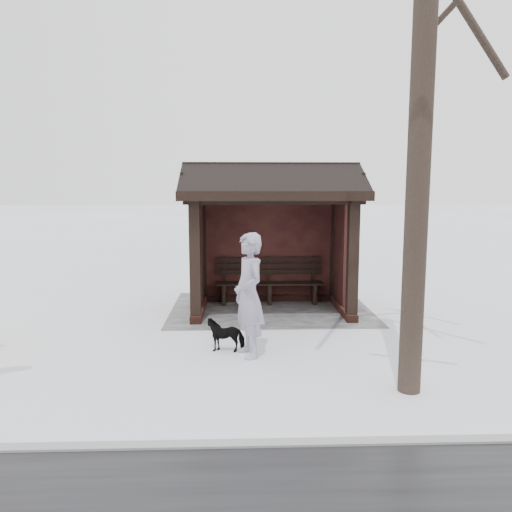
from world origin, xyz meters
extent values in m
plane|color=white|center=(0.00, 0.00, 0.00)|extent=(120.00, 120.00, 0.00)
cube|color=gray|center=(0.00, 5.50, 0.01)|extent=(120.00, 0.15, 0.06)
cube|color=gray|center=(0.00, -0.20, 0.01)|extent=(4.20, 3.20, 0.02)
cube|color=#391B14|center=(0.00, -0.90, 0.08)|extent=(3.30, 0.22, 0.16)
cube|color=#391B14|center=(-1.50, 0.00, 0.08)|extent=(0.22, 2.10, 0.16)
cube|color=#391B14|center=(1.50, 0.00, 0.08)|extent=(0.22, 2.10, 0.16)
cube|color=black|center=(-1.50, 0.90, 1.15)|extent=(0.20, 0.20, 2.30)
cube|color=black|center=(1.50, 0.90, 1.15)|extent=(0.20, 0.20, 2.30)
cube|color=black|center=(-1.50, -0.90, 1.15)|extent=(0.20, 0.20, 2.30)
cube|color=black|center=(1.50, -0.90, 1.15)|extent=(0.20, 0.20, 2.30)
cube|color=black|center=(0.00, -0.90, 1.23)|extent=(2.80, 0.08, 2.14)
cube|color=black|center=(-1.50, -0.31, 1.23)|extent=(0.08, 1.17, 2.14)
cube|color=black|center=(1.50, -0.31, 1.23)|extent=(0.08, 1.17, 2.14)
cube|color=black|center=(0.00, 0.90, 2.36)|extent=(3.40, 0.20, 0.18)
cube|color=black|center=(0.00, -0.90, 2.36)|extent=(3.40, 0.20, 0.18)
cylinder|color=black|center=(-1.50, 4.20, 4.28)|extent=(0.29, 0.29, 8.55)
imported|color=#958EA7|center=(0.52, 2.78, 0.96)|extent=(0.68, 0.82, 1.92)
imported|color=black|center=(0.89, 2.50, 0.26)|extent=(0.64, 0.33, 0.52)
camera|label=1|loc=(0.68, 10.23, 2.61)|focal=35.00mm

